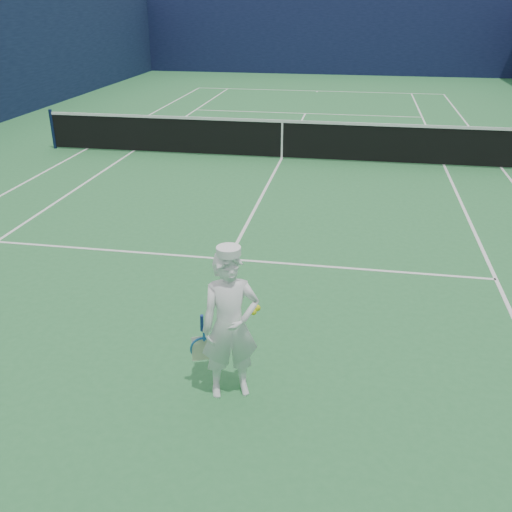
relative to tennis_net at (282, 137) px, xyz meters
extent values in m
plane|color=#2C753D|center=(0.00, 0.00, -0.55)|extent=(80.00, 80.00, 0.00)
cube|color=white|center=(0.00, 11.88, -0.55)|extent=(11.03, 0.06, 0.01)
cube|color=white|center=(-5.49, 0.00, -0.55)|extent=(0.06, 23.83, 0.01)
cube|color=white|center=(5.49, 0.00, -0.55)|extent=(0.06, 23.83, 0.01)
cube|color=white|center=(-4.12, 0.00, -0.55)|extent=(0.06, 23.77, 0.01)
cube|color=white|center=(4.12, 0.00, -0.55)|extent=(0.06, 23.77, 0.01)
cube|color=white|center=(0.00, 6.40, -0.55)|extent=(8.23, 0.06, 0.01)
cube|color=white|center=(0.00, -6.40, -0.55)|extent=(8.23, 0.06, 0.01)
cube|color=white|center=(0.00, 0.00, -0.55)|extent=(0.06, 12.80, 0.01)
cube|color=white|center=(0.00, 11.73, -0.55)|extent=(0.06, 0.30, 0.01)
cube|color=#0F1539|center=(0.00, 18.00, 1.45)|extent=(20.12, 0.12, 4.00)
cylinder|color=#141E4C|center=(-6.40, 0.00, -0.02)|extent=(0.09, 0.09, 1.07)
cube|color=black|center=(0.00, 0.00, -0.05)|extent=(12.79, 0.02, 0.92)
cube|color=white|center=(0.00, 0.00, 0.42)|extent=(12.79, 0.04, 0.07)
cube|color=white|center=(0.00, 0.00, -0.08)|extent=(0.05, 0.03, 0.94)
imported|color=white|center=(0.77, -9.69, 0.26)|extent=(0.70, 0.58, 1.63)
cylinder|color=white|center=(0.77, -9.69, 1.10)|extent=(0.24, 0.24, 0.08)
cube|color=white|center=(0.73, -9.57, 1.07)|extent=(0.20, 0.16, 0.02)
cylinder|color=navy|center=(0.48, -9.72, 0.28)|extent=(0.06, 0.10, 0.22)
cube|color=#1E5AA3|center=(0.48, -9.66, 0.10)|extent=(0.03, 0.03, 0.14)
torus|color=#1E5AA3|center=(0.44, -9.61, -0.10)|extent=(0.31, 0.20, 0.29)
cube|color=beige|center=(0.44, -9.61, -0.10)|extent=(0.21, 0.08, 0.30)
sphere|color=#D0D918|center=(0.98, -9.50, 0.34)|extent=(0.07, 0.07, 0.07)
sphere|color=#D0D918|center=(1.01, -9.47, 0.37)|extent=(0.07, 0.07, 0.07)
camera|label=1|loc=(1.90, -14.54, 3.31)|focal=40.00mm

